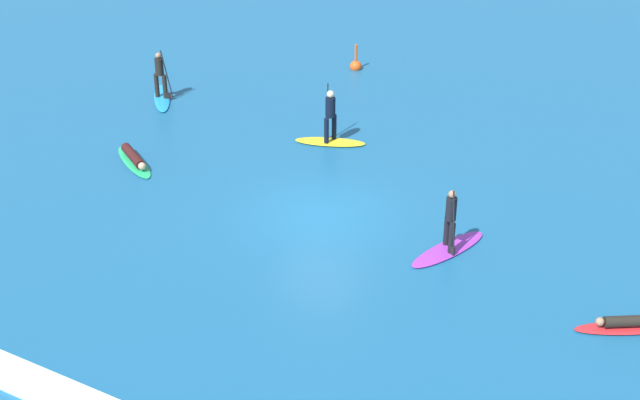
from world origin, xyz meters
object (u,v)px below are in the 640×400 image
surfer_on_yellow_board (330,128)px  marker_buoy (356,65)px  surfer_on_green_board (134,159)px  surfer_on_blue_board (161,87)px  surfer_on_red_board (631,324)px  surfer_on_purple_board (449,236)px

surfer_on_yellow_board → marker_buoy: surfer_on_yellow_board is taller
surfer_on_green_board → marker_buoy: size_ratio=2.26×
marker_buoy → surfer_on_blue_board: bearing=-127.1°
surfer_on_red_board → surfer_on_green_board: size_ratio=1.00×
marker_buoy → surfer_on_red_board: bearing=-42.0°
surfer_on_green_board → surfer_on_yellow_board: 6.74m
surfer_on_yellow_board → surfer_on_purple_board: bearing=122.5°
surfer_on_green_board → surfer_on_yellow_board: size_ratio=1.05×
surfer_on_green_board → surfer_on_purple_board: surfer_on_purple_board is taller
surfer_on_blue_board → surfer_on_red_board: size_ratio=0.95×
surfer_on_yellow_board → marker_buoy: bearing=-90.7°
surfer_on_green_board → surfer_on_yellow_board: (4.92, 4.59, 0.40)m
surfer_on_green_board → surfer_on_blue_board: bearing=150.7°
surfer_on_blue_board → marker_buoy: size_ratio=2.15×
surfer_on_purple_board → surfer_on_yellow_board: bearing=-107.0°
surfer_on_green_board → marker_buoy: (2.32, 11.53, 0.01)m
surfer_on_purple_board → marker_buoy: surfer_on_purple_board is taller
surfer_on_blue_board → surfer_on_green_board: bearing=-11.1°
surfer_on_green_board → marker_buoy: marker_buoy is taller
surfer_on_blue_board → marker_buoy: bearing=103.3°
surfer_on_blue_board → surfer_on_green_board: surfer_on_blue_board is taller
surfer_on_red_board → marker_buoy: marker_buoy is taller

